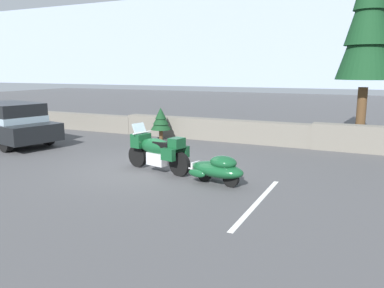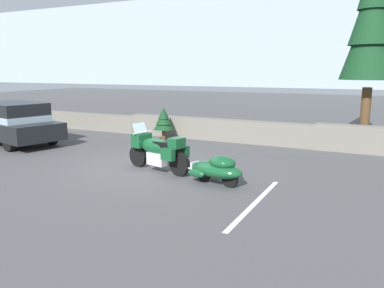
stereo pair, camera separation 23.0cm
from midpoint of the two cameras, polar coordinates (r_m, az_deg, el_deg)
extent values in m
plane|color=#4C4C4F|center=(11.60, -6.30, -3.57)|extent=(80.00, 80.00, 0.00)
cube|color=slate|center=(20.53, -17.28, 3.39)|extent=(8.00, 0.51, 0.79)
cube|color=slate|center=(16.15, 3.91, 2.13)|extent=(8.00, 0.58, 0.88)
cube|color=#99A8BF|center=(105.01, 23.70, 12.70)|extent=(240.00, 80.00, 16.00)
cylinder|color=black|center=(11.78, -7.31, -1.73)|extent=(0.67, 0.29, 0.66)
cylinder|color=black|center=(10.66, -1.24, -2.97)|extent=(0.67, 0.29, 0.66)
cube|color=silver|center=(11.15, -4.24, -2.11)|extent=(0.69, 0.57, 0.36)
ellipsoid|color=#144C28|center=(11.15, -4.64, -0.38)|extent=(1.27, 0.70, 0.48)
cube|color=#144C28|center=(11.57, -6.86, 0.59)|extent=(0.47, 0.59, 0.40)
cube|color=#9EB7C6|center=(11.55, -7.07, 2.23)|extent=(0.28, 0.47, 0.34)
cube|color=black|center=(10.93, -3.52, -0.06)|extent=(0.63, 0.48, 0.16)
cube|color=#144C28|center=(10.60, -1.66, 0.16)|extent=(0.40, 0.46, 0.28)
cube|color=#144C28|center=(10.47, -2.94, -1.55)|extent=(0.43, 0.25, 0.32)
cube|color=#144C28|center=(10.91, -0.80, -1.03)|extent=(0.43, 0.25, 0.32)
cylinder|color=silver|center=(11.50, -6.72, 1.69)|extent=(0.20, 0.69, 0.04)
cylinder|color=silver|center=(11.69, -7.17, -0.56)|extent=(0.26, 0.13, 0.54)
cylinder|color=black|center=(10.17, 2.37, -4.29)|extent=(0.45, 0.20, 0.44)
cylinder|color=black|center=(9.71, 6.26, -5.08)|extent=(0.45, 0.20, 0.44)
ellipsoid|color=#144C28|center=(9.89, 4.28, -3.79)|extent=(1.62, 1.01, 0.40)
ellipsoid|color=#144C28|center=(9.74, 5.16, -2.70)|extent=(0.83, 0.71, 0.32)
cube|color=silver|center=(10.31, 1.06, -3.27)|extent=(0.13, 0.33, 0.24)
ellipsoid|color=#144C28|center=(9.91, 1.25, -4.33)|extent=(0.54, 0.26, 0.20)
ellipsoid|color=#144C28|center=(10.40, 3.45, -3.62)|extent=(0.54, 0.26, 0.20)
cylinder|color=silver|center=(10.57, -0.59, -3.42)|extent=(0.69, 0.21, 0.05)
cylinder|color=black|center=(18.65, -24.27, 2.05)|extent=(0.71, 0.37, 0.68)
cylinder|color=black|center=(15.29, -24.87, 0.28)|extent=(0.71, 0.37, 0.68)
cylinder|color=black|center=(16.05, -19.55, 1.11)|extent=(0.71, 0.37, 0.68)
cube|color=black|center=(16.93, -24.61, 2.15)|extent=(5.12, 3.00, 0.64)
cube|color=black|center=(16.64, -24.43, 4.36)|extent=(2.96, 2.27, 0.70)
cube|color=#9EB7C6|center=(16.66, -24.37, 3.58)|extent=(3.02, 2.32, 0.24)
cylinder|color=brown|center=(16.51, 24.43, 3.72)|extent=(0.36, 0.36, 2.22)
cone|color=#143D1E|center=(16.47, 25.30, 14.66)|extent=(2.15, 2.15, 3.51)
cone|color=#143D1E|center=(16.60, 25.61, 18.28)|extent=(1.66, 1.66, 3.07)
cylinder|color=brown|center=(16.23, -3.75, 1.30)|extent=(0.16, 0.16, 0.39)
cone|color=#143D1E|center=(16.15, -3.77, 3.24)|extent=(0.84, 0.84, 0.62)
cone|color=#143D1E|center=(16.13, -3.78, 3.90)|extent=(0.65, 0.65, 0.54)
cone|color=#143D1E|center=(16.11, -3.79, 4.56)|extent=(0.46, 0.46, 0.46)
cube|color=silver|center=(8.73, 10.03, -8.50)|extent=(0.12, 3.60, 0.01)
camera|label=1|loc=(0.11, -89.39, 0.12)|focal=36.33mm
camera|label=2|loc=(0.11, 90.61, -0.12)|focal=36.33mm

